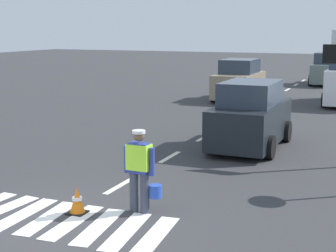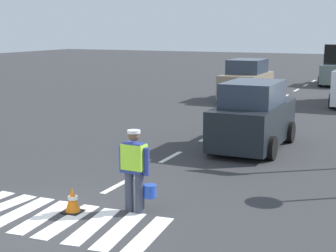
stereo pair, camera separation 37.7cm
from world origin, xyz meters
TOP-DOWN VIEW (x-y plane):
  - ground_plane at (0.00, 21.00)m, footprint 96.00×96.00m
  - crosswalk_stripes at (-0.00, 0.27)m, footprint 4.50×1.93m
  - lane_center_line at (0.00, 25.20)m, footprint 0.14×46.40m
  - road_worker at (1.24, 1.27)m, footprint 0.77×0.37m
  - traffic_cone_near at (0.11, 0.73)m, footprint 0.36×0.36m
  - car_outgoing_ahead at (1.78, 7.83)m, footprint 1.98×4.05m
  - car_oncoming_second at (-1.46, 18.24)m, footprint 2.09×3.96m

SIDE VIEW (x-z plane):
  - ground_plane at x=0.00m, z-range 0.00..0.00m
  - lane_center_line at x=0.00m, z-range 0.00..0.01m
  - crosswalk_stripes at x=0.00m, z-range 0.00..0.01m
  - traffic_cone_near at x=0.11m, z-range 0.00..0.53m
  - road_worker at x=1.24m, z-range 0.10..1.77m
  - car_outgoing_ahead at x=1.78m, z-range -0.07..1.97m
  - car_oncoming_second at x=-1.46m, z-range -0.07..1.99m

